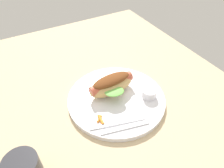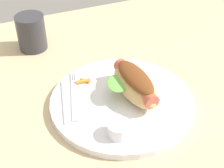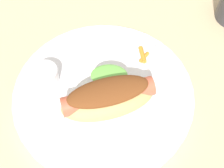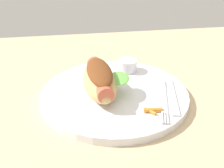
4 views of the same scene
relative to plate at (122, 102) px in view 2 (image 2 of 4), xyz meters
The scene contains 8 objects.
ground_plane 3.40cm from the plate, 119.19° to the left, with size 120.00×90.00×1.80cm, color tan.
plate is the anchor object (origin of this frame).
hot_dog 5.04cm from the plate, ahead, with size 10.28×15.50×6.12cm.
sauce_ramekin 10.47cm from the plate, 116.69° to the right, with size 4.52×4.52×2.74cm, color white.
fork 10.31cm from the plate, 153.13° to the left, with size 5.53×15.83×0.40cm.
knife 11.93cm from the plate, 160.80° to the left, with size 14.05×1.40×0.36cm, color silver.
carrot_garnish 10.37cm from the plate, 123.40° to the left, with size 3.46×2.31×0.83cm.
drinking_cup 33.00cm from the plate, 112.71° to the left, with size 7.51×7.51×9.40cm, color #333338.
Camera 2 is at (-21.50, -52.52, 49.39)cm, focal length 54.34 mm.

